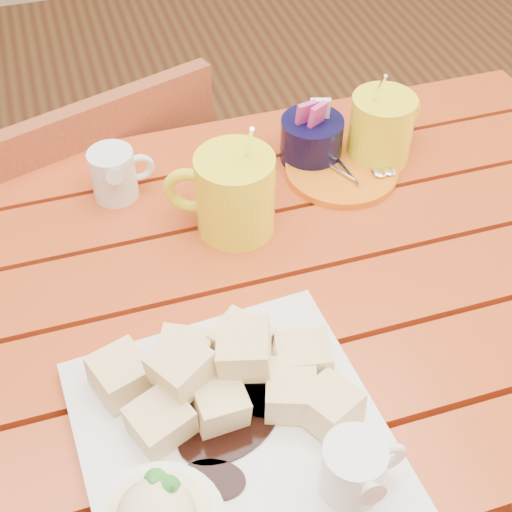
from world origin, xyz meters
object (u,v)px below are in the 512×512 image
object	(u,v)px
coffee_mug_left	(233,193)
orange_saucer	(343,170)
dessert_plate	(220,446)
coffee_mug_right	(382,127)
chair_far	(100,241)
table	(226,382)

from	to	relation	value
coffee_mug_left	orange_saucer	xyz separation A→B (m)	(0.18, 0.06, -0.05)
dessert_plate	coffee_mug_right	distance (m)	0.53
dessert_plate	coffee_mug_left	world-z (taller)	coffee_mug_left
coffee_mug_right	chair_far	world-z (taller)	coffee_mug_right
orange_saucer	table	bearing A→B (deg)	-137.04
coffee_mug_left	chair_far	distance (m)	0.52
dessert_plate	coffee_mug_right	world-z (taller)	coffee_mug_right
coffee_mug_right	table	bearing A→B (deg)	-165.15
coffee_mug_left	table	bearing A→B (deg)	-86.03
table	dessert_plate	bearing A→B (deg)	-106.17
table	chair_far	world-z (taller)	chair_far
dessert_plate	chair_far	world-z (taller)	dessert_plate
dessert_plate	coffee_mug_right	size ratio (longest dim) A/B	2.09
dessert_plate	chair_far	xyz separation A→B (m)	(-0.06, 0.66, -0.33)
coffee_mug_right	orange_saucer	distance (m)	0.08
dessert_plate	coffee_mug_left	size ratio (longest dim) A/B	1.87
coffee_mug_left	orange_saucer	world-z (taller)	coffee_mug_left
coffee_mug_left	coffee_mug_right	bearing A→B (deg)	42.54
orange_saucer	dessert_plate	bearing A→B (deg)	-126.60
orange_saucer	chair_far	xyz separation A→B (m)	(-0.35, 0.28, -0.30)
table	coffee_mug_left	size ratio (longest dim) A/B	7.17
chair_far	dessert_plate	bearing A→B (deg)	77.30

